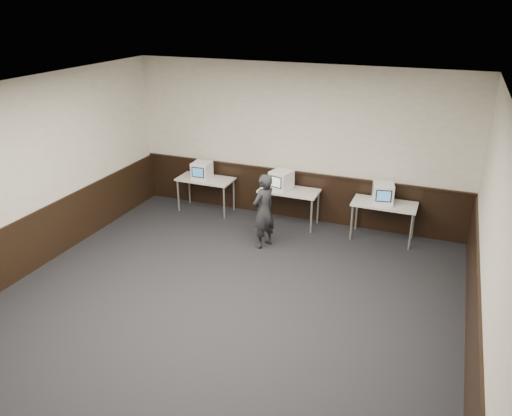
{
  "coord_description": "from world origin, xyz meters",
  "views": [
    {
      "loc": [
        2.86,
        -5.41,
        4.35
      ],
      "look_at": [
        0.07,
        1.6,
        1.15
      ],
      "focal_mm": 35.0,
      "sensor_mm": 36.0,
      "label": 1
    }
  ],
  "objects_px": {
    "desk_center": "(289,193)",
    "emac_left": "(202,170)",
    "desk_left": "(205,181)",
    "desk_right": "(384,207)",
    "emac_center": "(281,180)",
    "person": "(264,211)",
    "emac_right": "(383,193)"
  },
  "relations": [
    {
      "from": "desk_center",
      "to": "emac_left",
      "type": "height_order",
      "value": "emac_left"
    },
    {
      "from": "desk_left",
      "to": "desk_right",
      "type": "xyz_separation_m",
      "value": [
        3.8,
        0.0,
        0.0
      ]
    },
    {
      "from": "emac_center",
      "to": "person",
      "type": "height_order",
      "value": "person"
    },
    {
      "from": "emac_center",
      "to": "emac_right",
      "type": "xyz_separation_m",
      "value": [
        2.02,
        0.03,
        -0.0
      ]
    },
    {
      "from": "emac_center",
      "to": "person",
      "type": "bearing_deg",
      "value": -71.61
    },
    {
      "from": "emac_right",
      "to": "desk_left",
      "type": "bearing_deg",
      "value": 168.66
    },
    {
      "from": "emac_left",
      "to": "emac_right",
      "type": "relative_size",
      "value": 0.88
    },
    {
      "from": "desk_right",
      "to": "emac_right",
      "type": "relative_size",
      "value": 2.55
    },
    {
      "from": "desk_left",
      "to": "desk_center",
      "type": "distance_m",
      "value": 1.9
    },
    {
      "from": "emac_right",
      "to": "person",
      "type": "xyz_separation_m",
      "value": [
        -1.97,
        -1.14,
        -0.23
      ]
    },
    {
      "from": "emac_left",
      "to": "person",
      "type": "xyz_separation_m",
      "value": [
        1.83,
        -1.08,
        -0.22
      ]
    },
    {
      "from": "desk_right",
      "to": "emac_center",
      "type": "height_order",
      "value": "emac_center"
    },
    {
      "from": "desk_right",
      "to": "emac_left",
      "type": "height_order",
      "value": "emac_left"
    },
    {
      "from": "emac_center",
      "to": "person",
      "type": "xyz_separation_m",
      "value": [
        0.05,
        -1.11,
        -0.23
      ]
    },
    {
      "from": "desk_center",
      "to": "emac_left",
      "type": "bearing_deg",
      "value": -178.67
    },
    {
      "from": "emac_center",
      "to": "emac_right",
      "type": "bearing_deg",
      "value": 16.64
    },
    {
      "from": "emac_left",
      "to": "emac_center",
      "type": "distance_m",
      "value": 1.78
    },
    {
      "from": "desk_left",
      "to": "desk_center",
      "type": "bearing_deg",
      "value": 0.0
    },
    {
      "from": "desk_left",
      "to": "emac_center",
      "type": "xyz_separation_m",
      "value": [
        1.73,
        -0.01,
        0.26
      ]
    },
    {
      "from": "desk_center",
      "to": "emac_center",
      "type": "relative_size",
      "value": 2.42
    },
    {
      "from": "desk_right",
      "to": "emac_left",
      "type": "xyz_separation_m",
      "value": [
        -3.85,
        -0.05,
        0.26
      ]
    },
    {
      "from": "desk_center",
      "to": "emac_left",
      "type": "distance_m",
      "value": 1.97
    },
    {
      "from": "emac_left",
      "to": "desk_left",
      "type": "bearing_deg",
      "value": 38.67
    },
    {
      "from": "desk_left",
      "to": "desk_right",
      "type": "relative_size",
      "value": 1.0
    },
    {
      "from": "desk_left",
      "to": "emac_left",
      "type": "height_order",
      "value": "emac_left"
    },
    {
      "from": "desk_left",
      "to": "emac_left",
      "type": "distance_m",
      "value": 0.27
    },
    {
      "from": "desk_left",
      "to": "person",
      "type": "xyz_separation_m",
      "value": [
        1.78,
        -1.13,
        0.04
      ]
    },
    {
      "from": "emac_center",
      "to": "desk_left",
      "type": "bearing_deg",
      "value": -164.59
    },
    {
      "from": "desk_left",
      "to": "emac_left",
      "type": "relative_size",
      "value": 2.9
    },
    {
      "from": "person",
      "to": "emac_left",
      "type": "bearing_deg",
      "value": -98.67
    },
    {
      "from": "emac_center",
      "to": "person",
      "type": "distance_m",
      "value": 1.14
    },
    {
      "from": "emac_left",
      "to": "person",
      "type": "height_order",
      "value": "person"
    }
  ]
}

